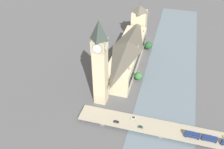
# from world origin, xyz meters

# --- Properties ---
(ground_plane) EXTENTS (600.00, 600.00, 0.00)m
(ground_plane) POSITION_xyz_m (0.00, 0.00, 0.00)
(ground_plane) COLOR #4C4C4F
(river_water) EXTENTS (52.38, 360.00, 0.30)m
(river_water) POSITION_xyz_m (-32.19, 0.00, 0.15)
(river_water) COLOR slate
(river_water) RESTS_ON ground_plane
(parliament_hall) EXTENTS (23.69, 101.34, 30.72)m
(parliament_hall) POSITION_xyz_m (14.62, -8.00, 15.25)
(parliament_hall) COLOR #C1B28E
(parliament_hall) RESTS_ON ground_plane
(clock_tower) EXTENTS (11.96, 11.96, 79.61)m
(clock_tower) POSITION_xyz_m (25.27, 52.05, 42.67)
(clock_tower) COLOR #C1B28E
(clock_tower) RESTS_ON ground_plane
(victoria_tower) EXTENTS (17.38, 17.38, 48.61)m
(victoria_tower) POSITION_xyz_m (14.67, -71.36, 22.30)
(victoria_tower) COLOR #C1B28E
(victoria_tower) RESTS_ON ground_plane
(road_bridge) EXTENTS (136.77, 16.65, 4.00)m
(road_bridge) POSITION_xyz_m (-32.19, 73.77, 3.17)
(road_bridge) COLOR gray
(road_bridge) RESTS_ON ground_plane
(double_decker_bus_mid) EXTENTS (11.00, 2.50, 4.86)m
(double_decker_bus_mid) POSITION_xyz_m (-67.59, 76.90, 6.67)
(double_decker_bus_mid) COLOR navy
(double_decker_bus_mid) RESTS_ON road_bridge
(double_decker_bus_rear) EXTENTS (11.31, 2.58, 5.10)m
(double_decker_bus_rear) POSITION_xyz_m (-55.07, 77.05, 6.82)
(double_decker_bus_rear) COLOR navy
(double_decker_bus_rear) RESTS_ON road_bridge
(car_northbound_tail) EXTENTS (4.31, 1.75, 1.50)m
(car_northbound_tail) POSITION_xyz_m (4.35, 77.83, 4.74)
(car_northbound_tail) COLOR black
(car_northbound_tail) RESTS_ON road_bridge
(car_southbound_lead) EXTENTS (4.02, 1.74, 1.37)m
(car_southbound_lead) POSITION_xyz_m (-15.57, 77.95, 4.67)
(car_southbound_lead) COLOR #2D5638
(car_southbound_lead) RESTS_ON road_bridge
(car_southbound_mid) EXTENTS (4.02, 1.77, 1.39)m
(car_southbound_mid) POSITION_xyz_m (-8.37, 70.10, 4.69)
(car_southbound_mid) COLOR silver
(car_southbound_mid) RESTS_ON road_bridge
(tree_embankment_near) EXTENTS (8.67, 8.67, 11.33)m
(tree_embankment_near) POSITION_xyz_m (-2.28, -46.37, 6.98)
(tree_embankment_near) COLOR brown
(tree_embankment_near) RESTS_ON ground_plane
(tree_embankment_mid) EXTENTS (7.92, 7.92, 9.98)m
(tree_embankment_mid) POSITION_xyz_m (-1.82, 14.43, 6.01)
(tree_embankment_mid) COLOR brown
(tree_embankment_mid) RESTS_ON ground_plane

